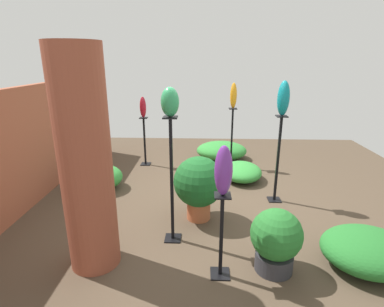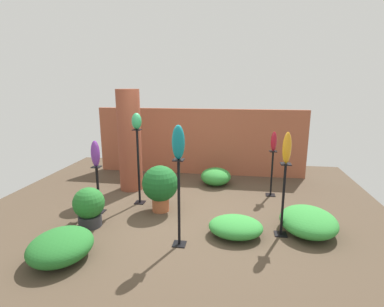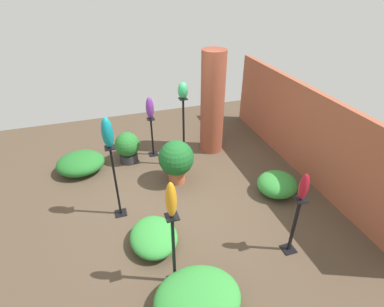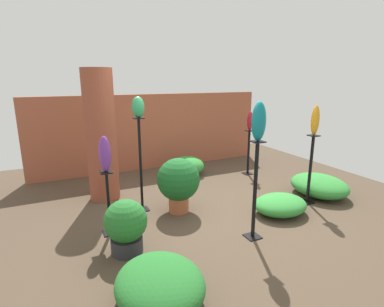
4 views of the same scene
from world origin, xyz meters
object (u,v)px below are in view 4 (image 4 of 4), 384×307
at_px(art_vase_ruby, 250,121).
at_px(potted_plant_near_pillar, 178,181).
at_px(art_vase_teal, 259,121).
at_px(pedestal_teal, 255,195).
at_px(brick_pillar, 101,136).
at_px(pedestal_amber, 310,173).
at_px(pedestal_ruby, 248,154).
at_px(art_vase_violet, 105,154).
at_px(potted_plant_walkway_edge, 126,225).
at_px(art_vase_amber, 315,120).
at_px(pedestal_jade, 141,169).
at_px(pedestal_violet, 109,206).
at_px(art_vase_jade, 138,107).

bearing_deg(art_vase_ruby, potted_plant_near_pillar, -152.10).
bearing_deg(art_vase_ruby, art_vase_teal, -124.12).
bearing_deg(art_vase_ruby, pedestal_teal, -124.12).
distance_m(brick_pillar, pedestal_amber, 3.69).
bearing_deg(pedestal_ruby, art_vase_violet, -157.19).
xyz_separation_m(pedestal_ruby, art_vase_ruby, (0.00, 0.00, 0.76)).
height_order(art_vase_ruby, potted_plant_walkway_edge, art_vase_ruby).
height_order(pedestal_ruby, art_vase_amber, art_vase_amber).
bearing_deg(art_vase_violet, pedestal_jade, 41.58).
bearing_deg(pedestal_jade, brick_pillar, 120.04).
bearing_deg(art_vase_violet, art_vase_teal, -28.34).
distance_m(pedestal_violet, potted_plant_walkway_edge, 0.58).
bearing_deg(brick_pillar, pedestal_teal, -55.32).
bearing_deg(art_vase_violet, potted_plant_near_pillar, 11.98).
relative_size(pedestal_teal, pedestal_jade, 0.88).
xyz_separation_m(pedestal_violet, art_vase_jade, (0.63, 0.56, 1.30)).
distance_m(pedestal_violet, art_vase_violet, 0.75).
bearing_deg(pedestal_violet, art_vase_ruby, 22.81).
bearing_deg(pedestal_jade, pedestal_violet, -138.42).
xyz_separation_m(pedestal_amber, art_vase_violet, (-3.35, 0.39, 0.60)).
height_order(pedestal_jade, art_vase_violet, pedestal_jade).
xyz_separation_m(art_vase_amber, potted_plant_walkway_edge, (-3.25, -0.18, -1.09)).
xyz_separation_m(art_vase_ruby, potted_plant_near_pillar, (-2.21, -1.17, -0.70)).
relative_size(pedestal_teal, potted_plant_walkway_edge, 1.95).
bearing_deg(pedestal_ruby, pedestal_violet, -157.19).
distance_m(potted_plant_walkway_edge, potted_plant_near_pillar, 1.34).
bearing_deg(brick_pillar, pedestal_jade, -59.96).
distance_m(art_vase_jade, art_vase_ruby, 2.91).
height_order(art_vase_jade, art_vase_ruby, art_vase_jade).
xyz_separation_m(pedestal_jade, art_vase_jade, (0.00, -0.00, 0.99)).
xyz_separation_m(art_vase_ruby, potted_plant_walkway_edge, (-3.26, -1.99, -0.85)).
bearing_deg(brick_pillar, potted_plant_walkway_edge, -91.69).
bearing_deg(art_vase_jade, pedestal_teal, -53.03).
xyz_separation_m(pedestal_jade, pedestal_amber, (2.72, -0.95, -0.16)).
distance_m(art_vase_teal, potted_plant_walkway_edge, 2.10).
height_order(pedestal_teal, pedestal_amber, pedestal_teal).
relative_size(art_vase_ruby, potted_plant_walkway_edge, 0.60).
xyz_separation_m(brick_pillar, potted_plant_near_pillar, (0.99, -1.12, -0.63)).
height_order(pedestal_teal, pedestal_violet, pedestal_teal).
distance_m(pedestal_teal, art_vase_ruby, 2.92).
height_order(brick_pillar, art_vase_amber, brick_pillar).
relative_size(pedestal_teal, pedestal_ruby, 1.34).
height_order(pedestal_ruby, art_vase_teal, art_vase_teal).
xyz_separation_m(art_vase_violet, art_vase_ruby, (3.36, 1.41, 0.06)).
xyz_separation_m(pedestal_jade, art_vase_ruby, (2.74, 0.86, 0.50)).
bearing_deg(pedestal_jade, art_vase_ruby, 17.41).
height_order(art_vase_teal, potted_plant_walkway_edge, art_vase_teal).
bearing_deg(art_vase_jade, art_vase_amber, -19.18).
relative_size(art_vase_amber, potted_plant_near_pillar, 0.55).
distance_m(pedestal_amber, art_vase_teal, 1.99).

